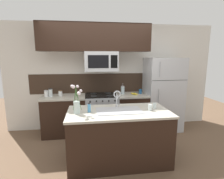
{
  "coord_description": "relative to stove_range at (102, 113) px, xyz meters",
  "views": [
    {
      "loc": [
        -0.3,
        -3.12,
        1.8
      ],
      "look_at": [
        0.16,
        0.27,
        1.16
      ],
      "focal_mm": 28.0,
      "sensor_mm": 36.0,
      "label": 1
    }
  ],
  "objects": [
    {
      "name": "ground_plane",
      "position": [
        -0.0,
        -0.9,
        -0.46
      ],
      "size": [
        10.0,
        10.0,
        0.0
      ],
      "primitive_type": "plane",
      "color": "brown"
    },
    {
      "name": "rear_partition",
      "position": [
        0.3,
        0.38,
        0.84
      ],
      "size": [
        5.2,
        0.1,
        2.6
      ],
      "primitive_type": "cube",
      "color": "silver",
      "rests_on": "ground"
    },
    {
      "name": "splash_band",
      "position": [
        -0.0,
        0.32,
        0.69
      ],
      "size": [
        3.41,
        0.01,
        0.48
      ],
      "primitive_type": "cube",
      "color": "#332319",
      "rests_on": "rear_partition"
    },
    {
      "name": "back_counter_left",
      "position": [
        -0.86,
        0.0,
        -0.01
      ],
      "size": [
        1.0,
        0.65,
        0.91
      ],
      "color": "black",
      "rests_on": "ground"
    },
    {
      "name": "back_counter_right",
      "position": [
        0.74,
        0.0,
        -0.01
      ],
      "size": [
        0.74,
        0.65,
        0.91
      ],
      "color": "black",
      "rests_on": "ground"
    },
    {
      "name": "stove_range",
      "position": [
        0.0,
        0.0,
        0.0
      ],
      "size": [
        0.76,
        0.64,
        0.93
      ],
      "color": "#B7BABF",
      "rests_on": "ground"
    },
    {
      "name": "microwave",
      "position": [
        0.0,
        -0.02,
        1.24
      ],
      "size": [
        0.74,
        0.4,
        0.44
      ],
      "color": "#B7BABF"
    },
    {
      "name": "upper_cabinet_band",
      "position": [
        -0.13,
        -0.05,
        1.76
      ],
      "size": [
        2.44,
        0.34,
        0.6
      ],
      "primitive_type": "cube",
      "color": "black"
    },
    {
      "name": "refrigerator",
      "position": [
        1.52,
        0.02,
        0.43
      ],
      "size": [
        0.86,
        0.74,
        1.78
      ],
      "color": "#B7BABF",
      "rests_on": "ground"
    },
    {
      "name": "storage_jar_tall",
      "position": [
        -1.25,
        0.01,
        0.52
      ],
      "size": [
        0.1,
        0.1,
        0.15
      ],
      "color": "silver",
      "rests_on": "back_counter_left"
    },
    {
      "name": "storage_jar_medium",
      "position": [
        -1.15,
        -0.01,
        0.55
      ],
      "size": [
        0.08,
        0.08,
        0.2
      ],
      "color": "silver",
      "rests_on": "back_counter_left"
    },
    {
      "name": "storage_jar_short",
      "position": [
        -0.94,
        0.02,
        0.52
      ],
      "size": [
        0.09,
        0.09,
        0.14
      ],
      "color": "silver",
      "rests_on": "back_counter_left"
    },
    {
      "name": "banana_bunch",
      "position": [
        0.79,
        -0.06,
        0.47
      ],
      "size": [
        0.19,
        0.12,
        0.08
      ],
      "color": "yellow",
      "rests_on": "back_counter_right"
    },
    {
      "name": "french_press",
      "position": [
        0.52,
        0.06,
        0.55
      ],
      "size": [
        0.09,
        0.09,
        0.27
      ],
      "color": "silver",
      "rests_on": "back_counter_right"
    },
    {
      "name": "coffee_tin",
      "position": [
        0.96,
        0.05,
        0.5
      ],
      "size": [
        0.08,
        0.08,
        0.11
      ],
      "primitive_type": "cylinder",
      "color": "#1E5184",
      "rests_on": "back_counter_right"
    },
    {
      "name": "island_counter",
      "position": [
        0.19,
        -1.25,
        -0.01
      ],
      "size": [
        1.71,
        0.87,
        0.91
      ],
      "color": "black",
      "rests_on": "ground"
    },
    {
      "name": "kitchen_sink",
      "position": [
        0.2,
        -1.25,
        0.38
      ],
      "size": [
        0.76,
        0.44,
        0.16
      ],
      "color": "#ADAFB5",
      "rests_on": "island_counter"
    },
    {
      "name": "sink_faucet",
      "position": [
        0.2,
        -1.03,
        0.65
      ],
      "size": [
        0.14,
        0.14,
        0.31
      ],
      "color": "#B7BABF",
      "rests_on": "island_counter"
    },
    {
      "name": "dish_soap_bottle",
      "position": [
        -0.3,
        -1.25,
        0.52
      ],
      "size": [
        0.06,
        0.05,
        0.16
      ],
      "color": "#4C93C6",
      "rests_on": "island_counter"
    },
    {
      "name": "drinking_glass",
      "position": [
        0.72,
        -1.3,
        0.5
      ],
      "size": [
        0.07,
        0.07,
        0.1
      ],
      "color": "silver",
      "rests_on": "island_counter"
    },
    {
      "name": "spare_glass",
      "position": [
        0.84,
        -1.2,
        0.5
      ],
      "size": [
        0.06,
        0.06,
        0.1
      ],
      "color": "silver",
      "rests_on": "island_counter"
    },
    {
      "name": "flower_vase",
      "position": [
        -0.49,
        -1.3,
        0.6
      ],
      "size": [
        0.18,
        0.17,
        0.47
      ],
      "color": "silver",
      "rests_on": "island_counter"
    }
  ]
}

